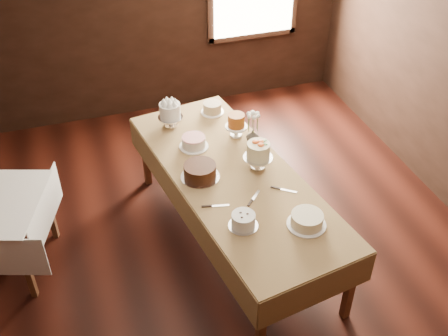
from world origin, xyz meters
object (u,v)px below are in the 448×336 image
cake_flowers (258,157)px  cake_cream (307,220)px  cake_swirl (243,221)px  cake_server_a (256,195)px  cake_caramel (236,126)px  cake_server_d (254,150)px  display_table (234,180)px  cake_meringue (170,116)px  cake_speckled (212,108)px  cake_server_b (289,191)px  cake_lattice (194,143)px  cake_chocolate (200,172)px  flower_vase (253,136)px  cake_server_e (221,205)px

cake_flowers → cake_cream: size_ratio=0.87×
cake_swirl → cake_server_a: size_ratio=1.04×
cake_caramel → cake_server_d: bearing=-74.3°
cake_swirl → display_table: bearing=77.5°
cake_meringue → cake_cream: (0.71, -1.81, -0.07)m
cake_flowers → cake_caramel: bearing=91.8°
cake_speckled → cake_cream: size_ratio=0.77×
cake_server_b → cake_server_d: same height
cake_caramel → cake_server_b: cake_caramel is taller
cake_lattice → cake_cream: (0.59, -1.37, 0.00)m
cake_server_b → cake_server_a: bearing=-150.4°
cake_server_b → cake_lattice: bearing=160.3°
cake_meringue → cake_flowers: bearing=-57.4°
cake_caramel → cake_chocolate: size_ratio=0.62×
cake_flowers → cake_server_b: bearing=-70.8°
cake_cream → cake_server_d: size_ratio=1.36×
display_table → cake_server_b: size_ratio=11.97×
flower_vase → cake_lattice: bearing=171.1°
cake_caramel → cake_chocolate: bearing=-134.4°
cake_caramel → cake_cream: cake_caramel is taller
cake_chocolate → cake_server_e: cake_chocolate is taller
cake_cream → cake_server_a: 0.55m
display_table → cake_server_d: 0.45m
cake_server_e → flower_vase: 1.02m
cake_speckled → cake_caramel: cake_caramel is taller
cake_server_a → cake_cream: bearing=-107.3°
cake_server_a → cake_lattice: bearing=64.1°
cake_server_d → cake_chocolate: bearing=157.0°
cake_swirl → cake_speckled: bearing=81.1°
cake_lattice → cake_cream: size_ratio=1.01×
cake_server_d → cake_meringue: bearing=89.6°
cake_cream → cake_server_a: (-0.26, 0.48, -0.05)m
cake_server_b → flower_vase: bearing=128.8°
cake_meringue → flower_vase: bearing=-36.9°
cake_lattice → cake_server_a: size_ratio=1.37×
cake_chocolate → cake_flowers: bearing=-2.4°
cake_server_e → flower_vase: size_ratio=1.80×
cake_chocolate → cake_server_e: 0.44m
cake_speckled → cake_swirl: bearing=-98.9°
cake_caramel → flower_vase: size_ratio=1.95×
cake_lattice → cake_server_b: 1.11m
cake_chocolate → flower_vase: cake_chocolate is taller
cake_flowers → cake_server_b: (0.14, -0.41, -0.12)m
cake_chocolate → cake_server_e: bearing=-82.2°
cake_speckled → cake_server_e: (-0.38, -1.48, -0.05)m
display_table → cake_chocolate: 0.34m
cake_lattice → cake_server_e: bearing=-90.9°
cake_server_a → cake_server_d: size_ratio=1.00×
cake_caramel → cake_chocolate: cake_caramel is taller
cake_caramel → flower_vase: cake_caramel is taller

